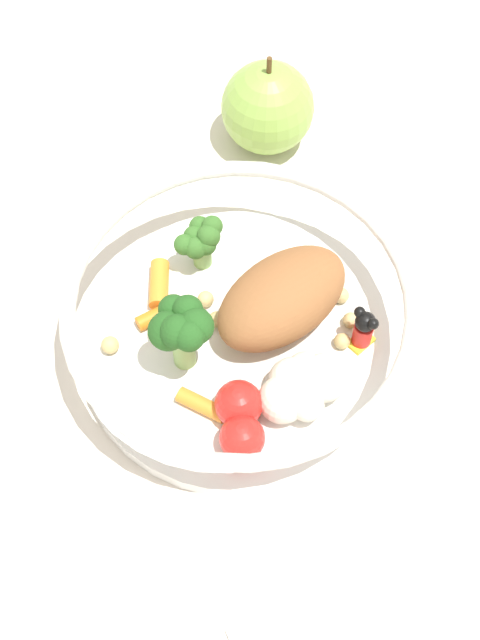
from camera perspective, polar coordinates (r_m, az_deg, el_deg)
name	(u,v)px	position (r m, az deg, el deg)	size (l,w,h in m)	color
ground_plane	(235,366)	(0.53, -0.32, -3.12)	(2.40, 2.40, 0.00)	silver
food_container	(248,324)	(0.51, 0.54, -0.27)	(0.21, 0.21, 0.07)	white
loose_apple	(268,108)	(0.62, 1.85, 13.99)	(0.07, 0.07, 0.08)	#8CB74C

